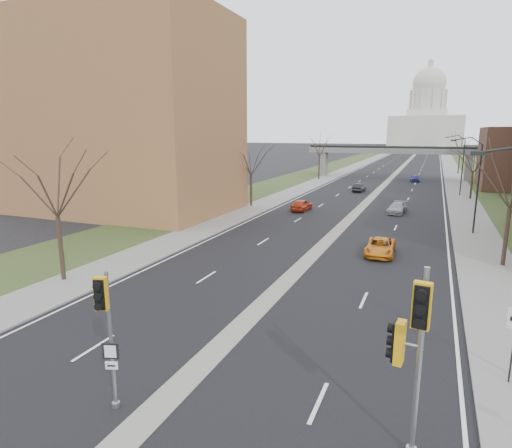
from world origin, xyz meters
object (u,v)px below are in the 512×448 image
Objects in this scene: signal_pole_median at (106,318)px; car_right_near at (380,247)px; signal_pole_right at (412,337)px; car_left_far at (359,188)px; car_right_far at (415,178)px; car_right_mid at (397,208)px; car_left_near at (302,205)px.

signal_pole_median is 1.07× the size of car_right_near.
car_right_near is (-3.15, 21.27, -3.11)m from signal_pole_right.
signal_pole_right is 21.72m from car_right_near.
car_left_far is 19.54m from car_right_far.
car_left_far is 0.86× the size of car_right_near.
signal_pole_right is 1.48× the size of car_right_far.
car_right_mid is (-0.27, 18.51, -0.01)m from car_right_near.
car_left_near reaches higher than car_left_far.
signal_pole_median is at bearing 100.60° from car_left_near.
car_right_near is 1.06× the size of car_right_mid.
car_left_far is at bearing -118.12° from car_right_far.
car_left_far is 1.01× the size of car_right_far.
car_right_far is (-3.07, 74.76, -3.08)m from signal_pole_right.
signal_pole_median is 58.41m from car_left_far.
signal_pole_right is 74.88m from car_right_far.
car_right_far is (0.35, 34.98, 0.04)m from car_right_mid.
car_right_near is at bearing -83.17° from car_right_mid.
car_left_near is at bearing -112.07° from car_right_far.
car_left_near is (-14.12, 37.11, -3.05)m from signal_pole_right.
car_right_far reaches higher than car_right_near.
signal_pole_right is at bearing 104.78° from car_left_far.
signal_pole_median is 1.14× the size of car_right_mid.
car_left_near is 19.27m from car_right_near.
signal_pole_right is at bearing -79.10° from car_right_mid.
car_left_near is 11.02m from car_right_mid.
car_right_near is at bearing 127.93° from car_left_near.
signal_pole_median is at bearing -163.64° from signal_pole_right.
car_right_near is (5.96, 22.91, -2.76)m from signal_pole_median.
car_right_mid is at bearing 89.47° from car_right_near.
car_left_near is at bearing 78.43° from signal_pole_median.
car_left_near reaches higher than car_right_near.
car_left_far reaches higher than car_right_mid.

